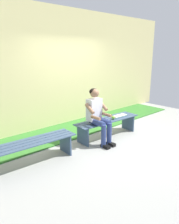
% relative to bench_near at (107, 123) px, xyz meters
% --- Properties ---
extents(ground_plane, '(10.00, 7.00, 0.04)m').
position_rel_bench_near_xyz_m(ground_plane, '(1.05, 1.00, -0.36)').
color(ground_plane, '#9E9E99').
extents(grass_strip, '(9.00, 2.18, 0.03)m').
position_rel_bench_near_xyz_m(grass_strip, '(1.05, -1.46, -0.33)').
color(grass_strip, '#387A2D').
rests_on(grass_strip, ground).
extents(brick_wall, '(9.50, 0.24, 3.20)m').
position_rel_bench_near_xyz_m(brick_wall, '(0.50, -1.66, 1.25)').
color(brick_wall, '#D1C684').
rests_on(brick_wall, ground).
extents(bench_near, '(1.80, 0.53, 0.45)m').
position_rel_bench_near_xyz_m(bench_near, '(0.00, 0.00, 0.00)').
color(bench_near, '#384C6B').
rests_on(bench_near, ground).
extents(bench_far, '(1.84, 0.53, 0.45)m').
position_rel_bench_near_xyz_m(bench_far, '(2.09, -0.00, 0.00)').
color(bench_far, '#384C6B').
rests_on(bench_far, ground).
extents(person_seated, '(0.50, 0.69, 1.25)m').
position_rel_bench_near_xyz_m(person_seated, '(0.44, 0.10, 0.34)').
color(person_seated, silver).
rests_on(person_seated, ground).
extents(apple, '(0.09, 0.09, 0.09)m').
position_rel_bench_near_xyz_m(apple, '(-0.11, 0.09, 0.15)').
color(apple, '#72B738').
rests_on(apple, bench_near).
extents(book_open, '(0.42, 0.18, 0.02)m').
position_rel_bench_near_xyz_m(book_open, '(-0.43, 0.02, 0.11)').
color(book_open, white).
rests_on(book_open, bench_near).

